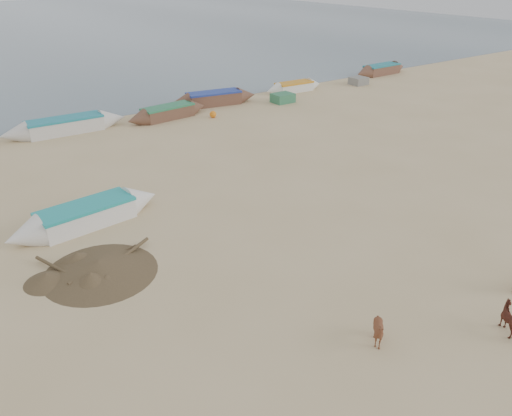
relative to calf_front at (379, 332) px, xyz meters
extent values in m
plane|color=tan|center=(0.98, 3.01, -0.45)|extent=(140.00, 140.00, 0.00)
imported|color=brown|center=(0.00, 0.00, 0.00)|extent=(0.87, 0.78, 0.90)
cone|color=brown|center=(-4.85, 7.70, -0.20)|extent=(4.10, 4.10, 0.50)
sphere|color=orange|center=(7.60, 21.22, -0.23)|extent=(0.44, 0.44, 0.44)
cube|color=#32704C|center=(13.79, 21.69, -0.13)|extent=(1.50, 1.20, 0.64)
cube|color=slate|center=(22.55, 22.63, -0.15)|extent=(1.30, 1.20, 0.60)
camera|label=1|loc=(-8.66, -6.57, 8.83)|focal=35.00mm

